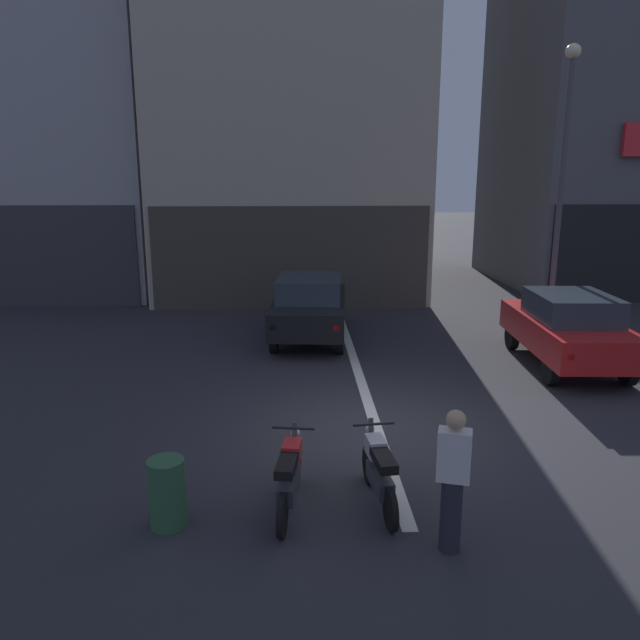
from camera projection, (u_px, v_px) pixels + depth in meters
ground_plane at (377, 429)px, 10.11m from camera, size 120.00×120.00×0.00m
lane_centre_line at (346, 336)px, 15.94m from camera, size 0.20×18.00×0.01m
building_corner_left at (29, 55)px, 21.42m from camera, size 8.92×7.96×16.47m
building_mid_block at (289, 27)px, 21.56m from camera, size 8.89×9.32×18.51m
car_black_crossing_near at (310, 305)px, 15.47m from camera, size 2.09×4.23×1.64m
car_red_parked_kerbside at (568, 327)px, 13.28m from camera, size 1.97×4.19×1.64m
street_lamp at (563, 167)px, 14.98m from camera, size 0.36×0.36×7.14m
motorcycle_red_row_leftmost at (290, 476)px, 7.59m from camera, size 0.55×1.66×0.98m
motorcycle_silver_row_left_mid at (379, 471)px, 7.72m from camera, size 0.55×1.67×0.98m
person_by_motorcycles at (453, 480)px, 6.68m from camera, size 0.41×0.31×1.67m
trash_bin at (167, 493)px, 7.24m from camera, size 0.44×0.44×0.85m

